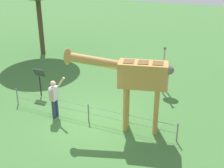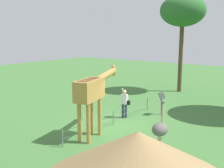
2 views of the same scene
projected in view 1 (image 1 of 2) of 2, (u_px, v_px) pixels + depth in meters
The scene contains 6 objects.
ground_plane at pixel (90, 119), 11.94m from camera, with size 60.00×60.00×0.00m, color #427538.
giraffe at pixel (134, 77), 10.47m from camera, with size 3.73×1.35×3.07m.
visitor at pixel (54, 97), 11.77m from camera, with size 0.57×0.58×1.75m.
ostrich at pixel (166, 70), 13.69m from camera, with size 0.70×0.56×2.25m.
info_sign at pixel (39, 76), 13.56m from camera, with size 0.56×0.21×1.32m.
wire_fence at pixel (88, 112), 11.67m from camera, with size 7.05×0.05×0.75m.
Camera 1 is at (-4.96, 9.09, 6.17)m, focal length 47.87 mm.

